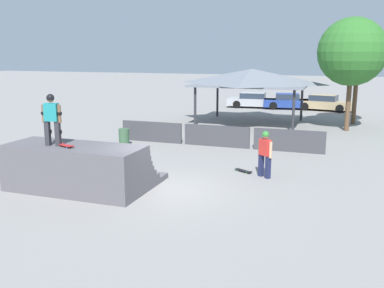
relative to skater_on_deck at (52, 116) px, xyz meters
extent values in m
plane|color=gray|center=(3.34, 1.22, -2.54)|extent=(160.00, 160.00, 0.00)
cube|color=#565459|center=(0.60, 1.01, -2.44)|extent=(4.70, 3.34, 0.19)
cube|color=#565459|center=(0.60, 0.63, -2.24)|extent=(4.70, 2.58, 0.19)
cube|color=#565459|center=(0.60, 0.50, -2.05)|extent=(4.70, 2.31, 0.19)
cube|color=#565459|center=(0.60, 0.40, -1.85)|extent=(4.70, 2.12, 0.19)
cube|color=#565459|center=(0.60, 0.34, -1.66)|extent=(4.70, 1.99, 0.19)
cube|color=#565459|center=(0.60, 0.29, -1.47)|extent=(4.70, 1.89, 0.19)
cube|color=#565459|center=(0.60, 0.26, -1.27)|extent=(4.70, 1.83, 0.19)
cube|color=#565459|center=(0.60, 0.24, -1.08)|extent=(4.70, 1.79, 0.19)
cylinder|color=silver|center=(0.60, 1.12, -1.01)|extent=(4.60, 0.07, 0.07)
cube|color=#2D2D33|center=(0.18, 0.03, -0.57)|extent=(0.18, 0.18, 0.82)
cube|color=black|center=(0.17, 0.06, -0.52)|extent=(0.21, 0.17, 0.12)
cube|color=#2D2D33|center=(-0.18, -0.03, -0.57)|extent=(0.18, 0.18, 0.82)
cube|color=black|center=(-0.18, 0.00, -0.52)|extent=(0.21, 0.17, 0.12)
cube|color=teal|center=(0.00, 0.00, 0.13)|extent=(0.48, 0.29, 0.58)
cylinder|color=brown|center=(0.27, 0.05, 0.09)|extent=(0.13, 0.13, 0.58)
cylinder|color=black|center=(0.27, 0.05, 0.10)|extent=(0.19, 0.19, 0.09)
cylinder|color=brown|center=(-0.27, -0.05, 0.09)|extent=(0.13, 0.13, 0.58)
cylinder|color=black|center=(-0.27, -0.05, 0.10)|extent=(0.19, 0.19, 0.09)
sphere|color=brown|center=(0.00, 0.00, 0.57)|extent=(0.23, 0.23, 0.23)
sphere|color=black|center=(0.00, 0.00, 0.60)|extent=(0.25, 0.25, 0.25)
cylinder|color=blue|center=(0.70, -0.05, -0.95)|extent=(0.06, 0.05, 0.05)
cylinder|color=blue|center=(0.65, -0.18, -0.95)|extent=(0.06, 0.05, 0.05)
cylinder|color=blue|center=(0.25, 0.13, -0.95)|extent=(0.06, 0.05, 0.05)
cylinder|color=blue|center=(0.20, 0.00, -0.95)|extent=(0.06, 0.05, 0.05)
cube|color=#B22323|center=(0.45, -0.03, -0.92)|extent=(0.81, 0.48, 0.02)
cube|color=#B22323|center=(0.79, -0.16, -0.90)|extent=(0.16, 0.22, 0.02)
cube|color=#1E2347|center=(6.16, 4.06, -2.11)|extent=(0.22, 0.22, 0.84)
cube|color=#1E2347|center=(6.46, 3.84, -2.11)|extent=(0.22, 0.22, 0.84)
cube|color=red|center=(6.31, 3.95, -1.39)|extent=(0.50, 0.46, 0.60)
cylinder|color=tan|center=(6.08, 4.12, -1.44)|extent=(0.16, 0.16, 0.60)
cylinder|color=tan|center=(6.54, 3.78, -1.44)|extent=(0.16, 0.16, 0.60)
sphere|color=tan|center=(6.31, 3.95, -0.94)|extent=(0.23, 0.23, 0.23)
sphere|color=#337F33|center=(6.31, 3.95, -0.91)|extent=(0.26, 0.26, 0.26)
cylinder|color=green|center=(5.65, 4.32, -2.51)|extent=(0.06, 0.05, 0.05)
cylinder|color=green|center=(5.58, 4.20, -2.51)|extent=(0.06, 0.05, 0.05)
cylinder|color=green|center=(5.24, 4.56, -2.51)|extent=(0.06, 0.05, 0.05)
cylinder|color=green|center=(5.17, 4.44, -2.51)|extent=(0.06, 0.05, 0.05)
cube|color=black|center=(5.41, 4.38, -2.48)|extent=(0.76, 0.56, 0.02)
cube|color=black|center=(5.71, 4.20, -2.46)|extent=(0.18, 0.22, 0.02)
cube|color=#3D3D42|center=(-0.42, 8.55, -2.01)|extent=(3.32, 0.12, 1.05)
cube|color=#3D3D42|center=(3.11, 8.55, -2.01)|extent=(3.32, 0.12, 1.05)
cube|color=#3D3D42|center=(6.64, 8.55, -2.01)|extent=(3.32, 0.12, 1.05)
cylinder|color=#2D2D33|center=(0.26, 13.55, -1.28)|extent=(0.16, 0.16, 2.52)
cylinder|color=#2D2D33|center=(6.25, 13.55, -1.28)|extent=(0.16, 0.16, 2.52)
cylinder|color=#2D2D33|center=(0.26, 18.54, -1.28)|extent=(0.16, 0.16, 2.52)
cylinder|color=#2D2D33|center=(6.25, 18.54, -1.28)|extent=(0.16, 0.16, 2.52)
cube|color=slate|center=(3.26, 16.04, 0.03)|extent=(7.05, 5.87, 0.10)
pyramid|color=slate|center=(3.26, 16.04, 0.56)|extent=(6.91, 5.75, 0.95)
cylinder|color=brown|center=(9.62, 18.23, -1.01)|extent=(0.28, 0.28, 3.04)
sphere|color=#2D6B28|center=(9.62, 18.23, 1.64)|extent=(3.14, 3.14, 3.14)
cylinder|color=brown|center=(9.21, 15.36, -0.93)|extent=(0.28, 0.28, 3.21)
sphere|color=#2D6B28|center=(9.21, 15.36, 2.09)|extent=(3.93, 3.93, 3.93)
cylinder|color=#385B3D|center=(-1.34, 7.24, -2.11)|extent=(0.52, 0.52, 0.85)
cube|color=#A8AAAF|center=(1.76, 24.64, -2.05)|extent=(4.58, 2.07, 0.62)
cube|color=#283342|center=(1.64, 24.63, -1.51)|extent=(2.17, 1.62, 0.46)
cube|color=#A8AAAF|center=(1.64, 24.63, -1.28)|extent=(2.08, 1.57, 0.04)
cylinder|color=black|center=(3.06, 25.53, -2.22)|extent=(0.65, 0.25, 0.64)
cylinder|color=black|center=(3.18, 23.95, -2.22)|extent=(0.65, 0.25, 0.64)
cylinder|color=black|center=(0.34, 25.32, -2.22)|extent=(0.65, 0.25, 0.64)
cylinder|color=black|center=(0.46, 23.74, -2.22)|extent=(0.65, 0.25, 0.64)
cube|color=navy|center=(4.64, 24.68, -2.05)|extent=(4.28, 2.25, 0.62)
cube|color=#283342|center=(4.54, 24.66, -1.51)|extent=(2.08, 1.65, 0.46)
cube|color=navy|center=(4.54, 24.66, -1.28)|extent=(1.99, 1.60, 0.04)
cylinder|color=black|center=(5.75, 25.60, -2.22)|extent=(0.66, 0.30, 0.64)
cylinder|color=black|center=(5.99, 24.16, -2.22)|extent=(0.66, 0.30, 0.64)
cylinder|color=black|center=(3.30, 25.20, -2.22)|extent=(0.66, 0.30, 0.64)
cylinder|color=black|center=(3.53, 23.76, -2.22)|extent=(0.66, 0.30, 0.64)
cube|color=tan|center=(7.53, 24.64, -2.05)|extent=(4.72, 2.52, 0.62)
cube|color=#283342|center=(7.41, 24.66, -1.51)|extent=(2.31, 1.81, 0.46)
cube|color=tan|center=(7.41, 24.66, -1.28)|extent=(2.21, 1.76, 0.04)
cylinder|color=black|center=(9.01, 25.16, -2.22)|extent=(0.67, 0.31, 0.64)
cylinder|color=black|center=(8.72, 23.61, -2.22)|extent=(0.67, 0.31, 0.64)
cylinder|color=black|center=(6.33, 25.67, -2.22)|extent=(0.67, 0.31, 0.64)
cylinder|color=black|center=(6.04, 24.12, -2.22)|extent=(0.67, 0.31, 0.64)
camera|label=1|loc=(8.88, -11.45, 2.00)|focal=40.00mm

